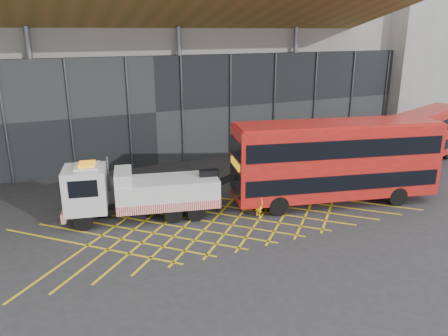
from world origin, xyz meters
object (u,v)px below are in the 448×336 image
bus_towed (335,159)px  bus_second (423,135)px  recovery_truck (137,192)px  worker (259,202)px

bus_towed → bus_second: 11.52m
bus_towed → recovery_truck: bearing=-179.4°
recovery_truck → worker: size_ratio=5.67×
recovery_truck → bus_towed: bearing=0.0°
bus_towed → worker: 5.31m
bus_second → worker: bearing=172.2°
recovery_truck → bus_towed: bus_towed is taller
recovery_truck → bus_second: bus_second is taller
recovery_truck → bus_second: size_ratio=0.95×
bus_second → worker: (-15.93, -3.57, -1.40)m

